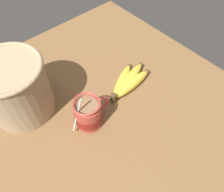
{
  "coord_description": "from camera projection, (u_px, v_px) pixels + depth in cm",
  "views": [
    {
      "loc": [
        -23.26,
        -34.14,
        65.0
      ],
      "look_at": [
        4.86,
        -2.23,
        8.0
      ],
      "focal_mm": 35.0,
      "sensor_mm": 36.0,
      "label": 1
    }
  ],
  "objects": [
    {
      "name": "table",
      "position": [
        97.0,
        111.0,
        0.75
      ],
      "size": [
        95.5,
        95.5,
        3.32
      ],
      "color": "brown",
      "rests_on": "ground"
    },
    {
      "name": "banana_bunch",
      "position": [
        128.0,
        82.0,
        0.79
      ],
      "size": [
        20.67,
        11.06,
        4.2
      ],
      "color": "#4C381E",
      "rests_on": "table"
    },
    {
      "name": "woven_basket",
      "position": [
        15.0,
        88.0,
        0.66
      ],
      "size": [
        21.15,
        21.15,
        19.64
      ],
      "color": "tan",
      "rests_on": "table"
    },
    {
      "name": "coffee_mug",
      "position": [
        89.0,
        114.0,
        0.67
      ],
      "size": [
        14.33,
        8.57,
        13.91
      ],
      "color": "#B23D33",
      "rests_on": "table"
    }
  ]
}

